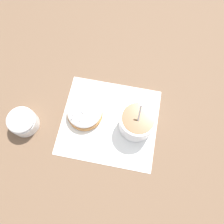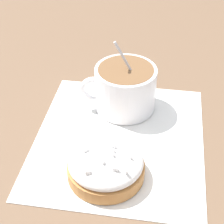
% 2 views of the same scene
% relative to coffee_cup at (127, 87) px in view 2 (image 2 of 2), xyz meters
% --- Properties ---
extents(ground_plane, '(3.00, 3.00, 0.00)m').
position_rel_coffee_cup_xyz_m(ground_plane, '(0.07, -0.00, -0.04)').
color(ground_plane, brown).
extents(paper_napkin, '(0.27, 0.24, 0.00)m').
position_rel_coffee_cup_xyz_m(paper_napkin, '(0.07, -0.00, -0.04)').
color(paper_napkin, white).
rests_on(paper_napkin, ground_plane).
extents(coffee_cup, '(0.09, 0.12, 0.12)m').
position_rel_coffee_cup_xyz_m(coffee_cup, '(0.00, 0.00, 0.00)').
color(coffee_cup, white).
rests_on(coffee_cup, paper_napkin).
extents(frosted_pastry, '(0.10, 0.10, 0.04)m').
position_rel_coffee_cup_xyz_m(frosted_pastry, '(0.15, -0.01, -0.02)').
color(frosted_pastry, '#B2753D').
rests_on(frosted_pastry, paper_napkin).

